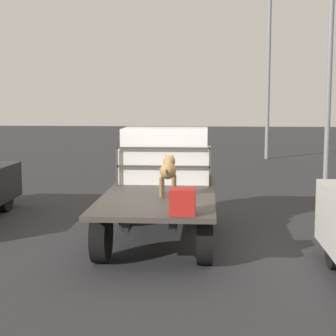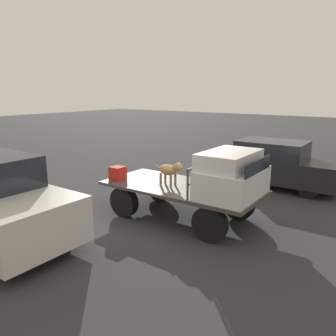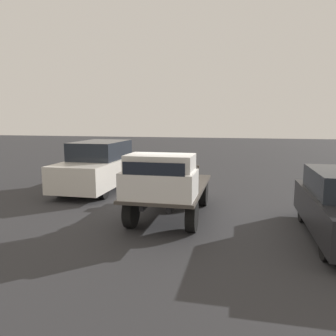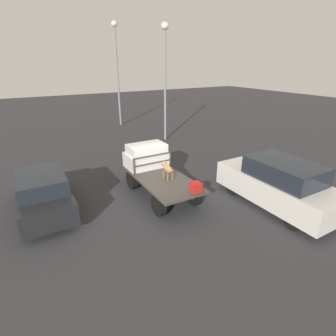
% 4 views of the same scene
% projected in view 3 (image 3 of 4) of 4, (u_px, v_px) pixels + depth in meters
% --- Properties ---
extents(ground_plane, '(80.00, 80.00, 0.00)m').
position_uv_depth(ground_plane, '(171.00, 215.00, 9.68)').
color(ground_plane, '#2D2D30').
extents(flatbed_truck, '(4.18, 1.92, 0.88)m').
position_uv_depth(flatbed_truck, '(171.00, 194.00, 9.58)').
color(flatbed_truck, black).
rests_on(flatbed_truck, ground).
extents(truck_cab, '(1.22, 1.80, 1.06)m').
position_uv_depth(truck_cab, '(160.00, 177.00, 8.12)').
color(truck_cab, silver).
rests_on(truck_cab, flatbed_truck).
extents(truck_headboard, '(0.04, 1.80, 0.73)m').
position_uv_depth(truck_headboard, '(166.00, 173.00, 8.75)').
color(truck_headboard, '#3D3833').
rests_on(truck_headboard, flatbed_truck).
extents(dog, '(0.90, 0.28, 0.69)m').
position_uv_depth(dog, '(167.00, 170.00, 9.74)').
color(dog, brown).
rests_on(dog, flatbed_truck).
extents(cargo_crate, '(0.37, 0.37, 0.37)m').
position_uv_depth(cargo_crate, '(168.00, 170.00, 11.36)').
color(cargo_crate, '#AD1E19').
rests_on(cargo_crate, flatbed_truck).
extents(parked_pickup_far, '(4.82, 1.94, 1.92)m').
position_uv_depth(parked_pickup_far, '(99.00, 166.00, 13.15)').
color(parked_pickup_far, black).
rests_on(parked_pickup_far, ground).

